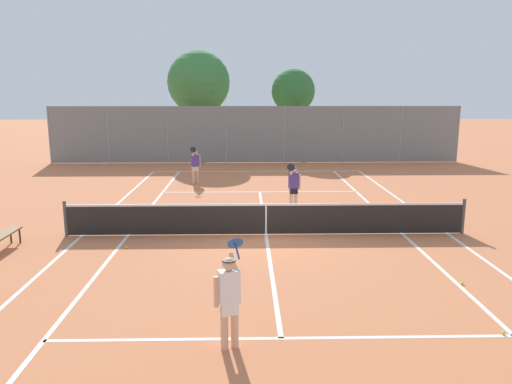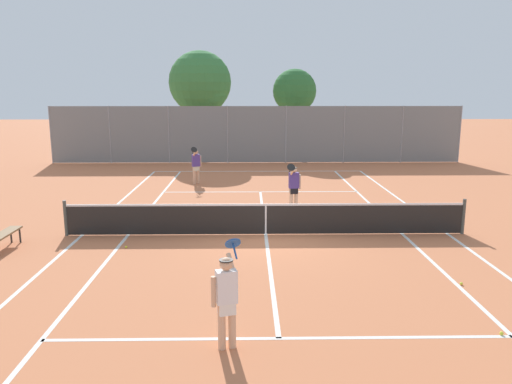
{
  "view_description": "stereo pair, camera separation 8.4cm",
  "coord_description": "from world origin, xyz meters",
  "px_view_note": "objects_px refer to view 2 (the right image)",
  "views": [
    {
      "loc": [
        -0.62,
        -14.42,
        4.27
      ],
      "look_at": [
        -0.27,
        1.5,
        1.0
      ],
      "focal_mm": 35.0,
      "sensor_mm": 36.0,
      "label": 1
    },
    {
      "loc": [
        -0.53,
        -14.42,
        4.27
      ],
      "look_at": [
        -0.27,
        1.5,
        1.0
      ],
      "focal_mm": 35.0,
      "sensor_mm": 36.0,
      "label": 2
    }
  ],
  "objects_px": {
    "loose_tennis_ball_3": "(461,284)",
    "tree_behind_right": "(295,93)",
    "player_near_side": "(226,296)",
    "loose_tennis_ball_0": "(501,333)",
    "tennis_net": "(266,218)",
    "courtside_bench": "(4,235)",
    "loose_tennis_ball_2": "(152,229)",
    "tree_behind_left": "(201,84)",
    "loose_tennis_ball_1": "(126,247)",
    "player_far_right": "(294,185)",
    "player_far_left": "(196,164)"
  },
  "relations": [
    {
      "from": "tennis_net",
      "to": "loose_tennis_ball_0",
      "type": "bearing_deg",
      "value": -58.04
    },
    {
      "from": "player_near_side",
      "to": "loose_tennis_ball_3",
      "type": "distance_m",
      "value": 5.84
    },
    {
      "from": "player_near_side",
      "to": "loose_tennis_ball_2",
      "type": "bearing_deg",
      "value": 109.98
    },
    {
      "from": "tennis_net",
      "to": "loose_tennis_ball_3",
      "type": "bearing_deg",
      "value": -43.65
    },
    {
      "from": "courtside_bench",
      "to": "tree_behind_right",
      "type": "bearing_deg",
      "value": 63.03
    },
    {
      "from": "player_near_side",
      "to": "loose_tennis_ball_0",
      "type": "bearing_deg",
      "value": 4.16
    },
    {
      "from": "player_far_left",
      "to": "loose_tennis_ball_1",
      "type": "relative_size",
      "value": 26.88
    },
    {
      "from": "tree_behind_left",
      "to": "loose_tennis_ball_1",
      "type": "bearing_deg",
      "value": -91.53
    },
    {
      "from": "loose_tennis_ball_0",
      "to": "loose_tennis_ball_3",
      "type": "relative_size",
      "value": 1.0
    },
    {
      "from": "player_near_side",
      "to": "loose_tennis_ball_0",
      "type": "relative_size",
      "value": 26.88
    },
    {
      "from": "loose_tennis_ball_1",
      "to": "player_far_right",
      "type": "bearing_deg",
      "value": 40.57
    },
    {
      "from": "loose_tennis_ball_3",
      "to": "tree_behind_right",
      "type": "distance_m",
      "value": 22.08
    },
    {
      "from": "tree_behind_right",
      "to": "courtside_bench",
      "type": "bearing_deg",
      "value": -116.97
    },
    {
      "from": "loose_tennis_ball_2",
      "to": "tree_behind_right",
      "type": "height_order",
      "value": "tree_behind_right"
    },
    {
      "from": "player_far_left",
      "to": "tree_behind_right",
      "type": "distance_m",
      "value": 11.23
    },
    {
      "from": "loose_tennis_ball_2",
      "to": "tree_behind_right",
      "type": "bearing_deg",
      "value": 70.71
    },
    {
      "from": "player_far_left",
      "to": "loose_tennis_ball_2",
      "type": "height_order",
      "value": "player_far_left"
    },
    {
      "from": "loose_tennis_ball_3",
      "to": "tree_behind_right",
      "type": "bearing_deg",
      "value": 94.6
    },
    {
      "from": "tennis_net",
      "to": "loose_tennis_ball_2",
      "type": "height_order",
      "value": "tennis_net"
    },
    {
      "from": "loose_tennis_ball_3",
      "to": "loose_tennis_ball_0",
      "type": "bearing_deg",
      "value": -96.5
    },
    {
      "from": "player_near_side",
      "to": "loose_tennis_ball_1",
      "type": "xyz_separation_m",
      "value": [
        -2.99,
        5.45,
        -0.89
      ]
    },
    {
      "from": "player_far_right",
      "to": "loose_tennis_ball_3",
      "type": "bearing_deg",
      "value": -66.24
    },
    {
      "from": "tennis_net",
      "to": "tree_behind_left",
      "type": "relative_size",
      "value": 1.8
    },
    {
      "from": "tennis_net",
      "to": "player_far_right",
      "type": "distance_m",
      "value": 3.26
    },
    {
      "from": "courtside_bench",
      "to": "tree_behind_left",
      "type": "bearing_deg",
      "value": 78.57
    },
    {
      "from": "loose_tennis_ball_1",
      "to": "player_far_left",
      "type": "bearing_deg",
      "value": 84.12
    },
    {
      "from": "courtside_bench",
      "to": "tree_behind_left",
      "type": "relative_size",
      "value": 0.22
    },
    {
      "from": "loose_tennis_ball_2",
      "to": "loose_tennis_ball_0",
      "type": "bearing_deg",
      "value": -42.5
    },
    {
      "from": "loose_tennis_ball_2",
      "to": "courtside_bench",
      "type": "bearing_deg",
      "value": -153.5
    },
    {
      "from": "player_near_side",
      "to": "player_far_left",
      "type": "bearing_deg",
      "value": 97.66
    },
    {
      "from": "tree_behind_left",
      "to": "courtside_bench",
      "type": "bearing_deg",
      "value": -101.43
    },
    {
      "from": "loose_tennis_ball_3",
      "to": "loose_tennis_ball_1",
      "type": "bearing_deg",
      "value": 161.08
    },
    {
      "from": "tennis_net",
      "to": "courtside_bench",
      "type": "bearing_deg",
      "value": -169.56
    },
    {
      "from": "loose_tennis_ball_1",
      "to": "loose_tennis_ball_3",
      "type": "distance_m",
      "value": 8.57
    },
    {
      "from": "loose_tennis_ball_3",
      "to": "tree_behind_right",
      "type": "height_order",
      "value": "tree_behind_right"
    },
    {
      "from": "loose_tennis_ball_3",
      "to": "courtside_bench",
      "type": "relative_size",
      "value": 0.04
    },
    {
      "from": "player_far_right",
      "to": "loose_tennis_ball_3",
      "type": "height_order",
      "value": "player_far_right"
    },
    {
      "from": "loose_tennis_ball_0",
      "to": "loose_tennis_ball_1",
      "type": "bearing_deg",
      "value": 146.99
    },
    {
      "from": "tennis_net",
      "to": "loose_tennis_ball_3",
      "type": "xyz_separation_m",
      "value": [
        4.22,
        -4.03,
        -0.48
      ]
    },
    {
      "from": "loose_tennis_ball_1",
      "to": "loose_tennis_ball_3",
      "type": "xyz_separation_m",
      "value": [
        8.11,
        -2.78,
        0.0
      ]
    },
    {
      "from": "loose_tennis_ball_3",
      "to": "courtside_bench",
      "type": "distance_m",
      "value": 11.7
    },
    {
      "from": "player_far_left",
      "to": "tree_behind_left",
      "type": "distance_m",
      "value": 9.72
    },
    {
      "from": "tree_behind_left",
      "to": "player_near_side",
      "type": "bearing_deg",
      "value": -84.05
    },
    {
      "from": "player_far_left",
      "to": "tree_behind_left",
      "type": "bearing_deg",
      "value": 93.09
    },
    {
      "from": "tennis_net",
      "to": "loose_tennis_ball_3",
      "type": "relative_size",
      "value": 181.82
    },
    {
      "from": "player_far_right",
      "to": "tree_behind_left",
      "type": "relative_size",
      "value": 0.27
    },
    {
      "from": "loose_tennis_ball_0",
      "to": "loose_tennis_ball_2",
      "type": "height_order",
      "value": "same"
    },
    {
      "from": "player_near_side",
      "to": "player_far_left",
      "type": "height_order",
      "value": "same"
    },
    {
      "from": "player_far_left",
      "to": "courtside_bench",
      "type": "bearing_deg",
      "value": -113.85
    },
    {
      "from": "player_near_side",
      "to": "loose_tennis_ball_3",
      "type": "relative_size",
      "value": 26.88
    }
  ]
}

